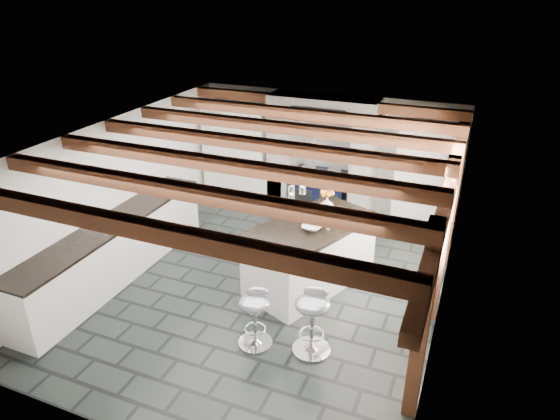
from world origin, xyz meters
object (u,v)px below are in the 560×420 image
at_px(range_cooker, 320,192).
at_px(bar_stool_far, 255,311).
at_px(kitchen_island, 311,254).
at_px(bar_stool_near, 313,314).

xyz_separation_m(range_cooker, bar_stool_far, (0.44, -3.91, 0.03)).
bearing_deg(range_cooker, kitchen_island, -75.26).
relative_size(kitchen_island, bar_stool_near, 2.54).
relative_size(range_cooker, bar_stool_far, 1.25).
bearing_deg(kitchen_island, range_cooker, 127.11).
bearing_deg(bar_stool_near, kitchen_island, 100.30).
xyz_separation_m(bar_stool_near, bar_stool_far, (-0.70, -0.15, -0.06)).
height_order(range_cooker, kitchen_island, kitchen_island).
xyz_separation_m(range_cooker, bar_stool_near, (1.13, -3.76, 0.09)).
height_order(kitchen_island, bar_stool_far, kitchen_island).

